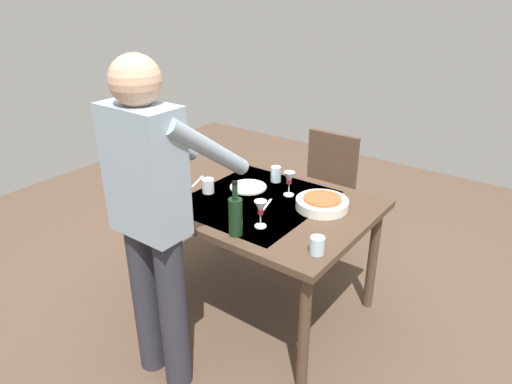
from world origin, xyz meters
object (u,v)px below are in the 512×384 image
wine_glass_right (261,209)px  water_cup_far_left (208,186)px  person_server (153,213)px  wine_bottle (235,215)px  water_cup_near_left (317,245)px  water_cup_near_right (276,174)px  serving_bowl_pasta (322,203)px  dining_table (256,211)px  dinner_plate_near (248,187)px  chair_near (324,186)px  wine_glass_left (289,179)px

wine_glass_right → water_cup_far_left: 0.54m
person_server → wine_bottle: bearing=-119.9°
water_cup_near_left → water_cup_far_left: water_cup_far_left is taller
water_cup_near_right → serving_bowl_pasta: size_ratio=0.33×
wine_glass_right → wine_bottle: bearing=68.6°
dining_table → wine_glass_right: 0.38m
wine_bottle → wine_glass_right: 0.15m
wine_bottle → dinner_plate_near: 0.59m
serving_bowl_pasta → dinner_plate_near: (0.51, 0.03, -0.03)m
wine_bottle → water_cup_far_left: (0.46, -0.30, -0.07)m
water_cup_near_left → wine_bottle: bearing=11.8°
chair_near → wine_glass_left: 0.78m
dining_table → wine_glass_left: size_ratio=8.91×
person_server → wine_glass_left: bearing=-100.4°
wine_glass_right → serving_bowl_pasta: (-0.16, -0.38, -0.07)m
water_cup_near_left → person_server: bearing=35.2°
wine_bottle → person_server: bearing=60.1°
chair_near → dining_table: bearing=90.2°
dining_table → wine_glass_right: wine_glass_right is taller
water_cup_near_right → serving_bowl_pasta: water_cup_near_right is taller
water_cup_near_left → dinner_plate_near: size_ratio=0.38×
person_server → dining_table: bearing=-93.5°
wine_glass_right → water_cup_far_left: wine_glass_right is taller
wine_glass_right → dinner_plate_near: wine_glass_right is taller
dining_table → water_cup_near_right: bearing=-78.6°
wine_glass_left → water_cup_near_left: 0.66m
dining_table → water_cup_far_left: water_cup_far_left is taller
chair_near → water_cup_near_left: (-0.59, 1.17, 0.27)m
water_cup_near_left → water_cup_far_left: (0.88, -0.21, 0.00)m
chair_near → person_server: (0.04, 1.61, 0.43)m
wine_bottle → water_cup_near_right: (0.22, -0.69, -0.06)m
wine_glass_left → serving_bowl_pasta: size_ratio=0.50×
wine_glass_left → water_cup_near_right: bearing=-35.0°
chair_near → serving_bowl_pasta: 0.86m
person_server → wine_glass_left: person_server is taller
water_cup_near_left → water_cup_near_right: 0.88m
wine_glass_left → water_cup_near_right: 0.23m
chair_near → water_cup_near_left: bearing=116.7°
chair_near → wine_bottle: (-0.16, 1.26, 0.34)m
person_server → water_cup_near_left: person_server is taller
person_server → serving_bowl_pasta: size_ratio=5.63×
chair_near → water_cup_near_right: (0.06, 0.57, 0.28)m
dinner_plate_near → dining_table: bearing=142.7°
dining_table → chair_near: (0.00, -0.87, -0.15)m
chair_near → water_cup_far_left: bearing=73.0°
wine_bottle → dinner_plate_near: size_ratio=1.29×
person_server → dinner_plate_near: (0.09, -0.85, -0.20)m
person_server → dinner_plate_near: 0.88m
person_server → chair_near: bearing=-91.5°
person_server → dinner_plate_near: size_ratio=7.34×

